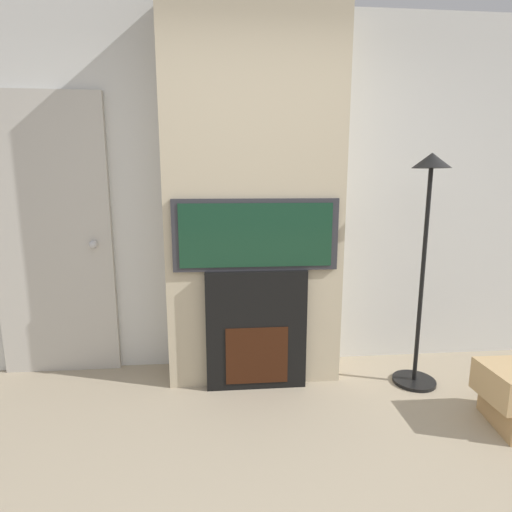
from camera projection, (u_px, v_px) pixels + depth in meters
name	position (u px, v px, depth m)	size (l,w,h in m)	color
wall_back	(251.00, 196.00, 3.08)	(6.00, 0.06, 2.70)	silver
chimney_breast	(254.00, 197.00, 2.86)	(1.24, 0.40, 2.70)	#BCAD8E
fireplace	(256.00, 329.00, 2.84)	(0.71, 0.15, 0.86)	black
television	(256.00, 235.00, 2.71)	(1.13, 0.07, 0.49)	#2D2D33
floor_lamp	(426.00, 232.00, 2.74)	(0.31, 0.31, 1.65)	black
entry_door	(53.00, 239.00, 2.96)	(0.86, 0.09, 2.09)	#BCB7AD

